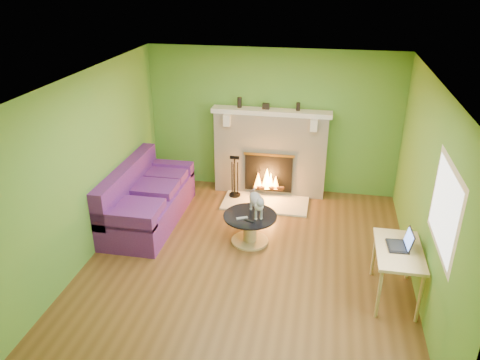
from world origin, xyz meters
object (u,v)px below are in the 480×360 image
object	(u,v)px
sofa	(145,200)
coffee_table	(250,226)
desk	(398,255)
cat	(256,202)

from	to	relation	value
sofa	coffee_table	xyz separation A→B (m)	(1.80, -0.34, -0.11)
sofa	desk	xyz separation A→B (m)	(3.81, -1.28, 0.25)
sofa	desk	size ratio (longest dim) A/B	2.22
desk	cat	size ratio (longest dim) A/B	1.52
coffee_table	cat	size ratio (longest dim) A/B	1.28
desk	cat	bearing A→B (deg)	152.78
sofa	coffee_table	bearing A→B (deg)	-10.60
sofa	coffee_table	distance (m)	1.83
desk	cat	distance (m)	2.17
coffee_table	desk	xyz separation A→B (m)	(2.01, -0.94, 0.36)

